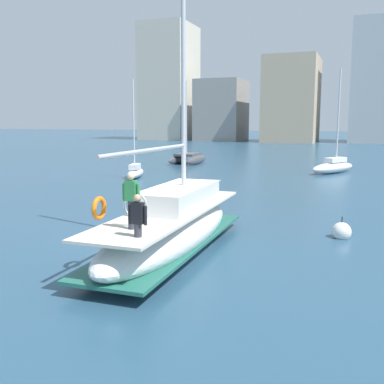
% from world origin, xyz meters
% --- Properties ---
extents(ground_plane, '(400.00, 400.00, 0.00)m').
position_xyz_m(ground_plane, '(0.00, 0.00, 0.00)').
color(ground_plane, '#284C66').
extents(main_sailboat, '(2.56, 9.63, 12.81)m').
position_xyz_m(main_sailboat, '(1.90, -1.22, 0.91)').
color(main_sailboat, white).
rests_on(main_sailboat, ground).
extents(moored_sloop_near, '(2.75, 5.56, 8.51)m').
position_xyz_m(moored_sloop_near, '(-9.30, 29.22, 0.64)').
color(moored_sloop_near, '#4C4C51').
rests_on(moored_sloop_near, ground).
extents(moored_sloop_far, '(3.99, 5.69, 8.85)m').
position_xyz_m(moored_sloop_far, '(5.65, 25.65, 0.62)').
color(moored_sloop_far, white).
rests_on(moored_sloop_far, ground).
extents(moored_cutter_right, '(2.22, 4.46, 7.65)m').
position_xyz_m(moored_cutter_right, '(-8.94, 16.70, 0.52)').
color(moored_cutter_right, silver).
rests_on(moored_cutter_right, ground).
extents(mooring_buoy, '(0.76, 0.76, 0.98)m').
position_xyz_m(mooring_buoy, '(7.27, 2.81, 0.23)').
color(mooring_buoy, silver).
rests_on(mooring_buoy, ground).
extents(waterfront_buildings, '(86.24, 21.07, 27.87)m').
position_xyz_m(waterfront_buildings, '(-2.95, 89.14, 11.45)').
color(waterfront_buildings, beige).
rests_on(waterfront_buildings, ground).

